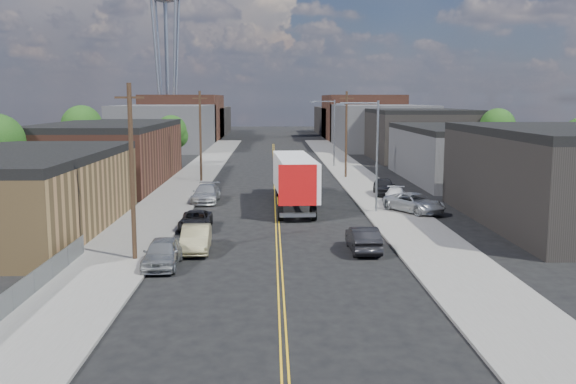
{
  "coord_description": "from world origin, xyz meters",
  "views": [
    {
      "loc": [
        -0.43,
        -25.68,
        9.12
      ],
      "look_at": [
        0.76,
        19.85,
        2.5
      ],
      "focal_mm": 40.0,
      "sensor_mm": 36.0,
      "label": 1
    }
  ],
  "objects": [
    {
      "name": "car_right_lot_c",
      "position": [
        10.23,
        34.0,
        0.94
      ],
      "size": [
        2.23,
        4.8,
        1.59
      ],
      "primitive_type": "imported",
      "rotation": [
        0.0,
        0.0,
        -0.08
      ],
      "color": "black",
      "rests_on": "sidewalk_right"
    },
    {
      "name": "industrial_right_b",
      "position": [
        22.0,
        46.0,
        3.05
      ],
      "size": [
        14.0,
        24.0,
        6.1
      ],
      "color": "#323234",
      "rests_on": "ground"
    },
    {
      "name": "sidewalk_right",
      "position": [
        9.5,
        45.0,
        0.07
      ],
      "size": [
        5.0,
        140.0,
        0.15
      ],
      "primitive_type": "cube",
      "color": "slate",
      "rests_on": "ground"
    },
    {
      "name": "streetlight_far",
      "position": [
        7.6,
        60.0,
        5.33
      ],
      "size": [
        3.39,
        0.25,
        9.0
      ],
      "color": "gray",
      "rests_on": "ground"
    },
    {
      "name": "tree_right_far",
      "position": [
        30.06,
        60.0,
        5.18
      ],
      "size": [
        4.85,
        4.76,
        7.91
      ],
      "color": "black",
      "rests_on": "ground"
    },
    {
      "name": "centerline",
      "position": [
        0.0,
        45.0,
        0.01
      ],
      "size": [
        0.32,
        120.0,
        0.01
      ],
      "primitive_type": "cube",
      "color": "gold",
      "rests_on": "ground"
    },
    {
      "name": "chainlink_fence",
      "position": [
        -11.5,
        3.5,
        0.66
      ],
      "size": [
        0.05,
        16.0,
        1.22
      ],
      "color": "slate",
      "rests_on": "ground"
    },
    {
      "name": "warehouse_tan",
      "position": [
        -18.0,
        18.0,
        2.8
      ],
      "size": [
        12.0,
        22.0,
        5.6
      ],
      "color": "brown",
      "rests_on": "ground"
    },
    {
      "name": "car_left_c",
      "position": [
        -5.78,
        18.91,
        0.64
      ],
      "size": [
        2.23,
        4.68,
        1.29
      ],
      "primitive_type": "imported",
      "rotation": [
        0.0,
        0.0,
        0.02
      ],
      "color": "black",
      "rests_on": "ground"
    },
    {
      "name": "utility_pole_right",
      "position": [
        8.2,
        48.0,
        5.14
      ],
      "size": [
        1.6,
        0.26,
        10.0
      ],
      "color": "black",
      "rests_on": "ground"
    },
    {
      "name": "skyline_left_c",
      "position": [
        -20.0,
        140.0,
        3.5
      ],
      "size": [
        16.0,
        40.0,
        7.0
      ],
      "primitive_type": "cube",
      "color": "black",
      "rests_on": "ground"
    },
    {
      "name": "skyline_left_a",
      "position": [
        -20.0,
        95.0,
        4.0
      ],
      "size": [
        16.0,
        30.0,
        8.0
      ],
      "primitive_type": "cube",
      "color": "#323234",
      "rests_on": "ground"
    },
    {
      "name": "tree_left_far",
      "position": [
        -13.94,
        62.0,
        4.57
      ],
      "size": [
        4.35,
        4.2,
        6.97
      ],
      "color": "black",
      "rests_on": "ground"
    },
    {
      "name": "skyline_right_a",
      "position": [
        20.0,
        95.0,
        4.0
      ],
      "size": [
        16.0,
        30.0,
        8.0
      ],
      "primitive_type": "cube",
      "color": "#323234",
      "rests_on": "ground"
    },
    {
      "name": "car_right_oncoming",
      "position": [
        5.08,
        11.92,
        0.77
      ],
      "size": [
        1.69,
        4.7,
        1.54
      ],
      "primitive_type": "imported",
      "rotation": [
        0.0,
        0.0,
        3.15
      ],
      "color": "black",
      "rests_on": "ground"
    },
    {
      "name": "utility_pole_left_far",
      "position": [
        -8.2,
        45.0,
        5.14
      ],
      "size": [
        1.6,
        0.26,
        10.0
      ],
      "color": "black",
      "rests_on": "ground"
    },
    {
      "name": "streetlight_near",
      "position": [
        7.6,
        25.0,
        5.33
      ],
      "size": [
        3.39,
        0.25,
        9.0
      ],
      "color": "gray",
      "rests_on": "ground"
    },
    {
      "name": "car_right_lot_b",
      "position": [
        10.34,
        28.92,
        0.8
      ],
      "size": [
        2.64,
        4.74,
        1.3
      ],
      "primitive_type": "imported",
      "rotation": [
        0.0,
        0.0,
        -0.19
      ],
      "color": "white",
      "rests_on": "sidewalk_right"
    },
    {
      "name": "sidewalk_left",
      "position": [
        -9.5,
        45.0,
        0.07
      ],
      "size": [
        5.0,
        140.0,
        0.15
      ],
      "primitive_type": "cube",
      "color": "slate",
      "rests_on": "ground"
    },
    {
      "name": "tree_left_mid",
      "position": [
        -23.94,
        55.0,
        5.48
      ],
      "size": [
        5.1,
        5.04,
        8.37
      ],
      "color": "black",
      "rests_on": "ground"
    },
    {
      "name": "skyline_left_b",
      "position": [
        -20.0,
        120.0,
        5.0
      ],
      "size": [
        16.0,
        26.0,
        10.0
      ],
      "primitive_type": "cube",
      "color": "#4C291E",
      "rests_on": "ground"
    },
    {
      "name": "skyline_right_c",
      "position": [
        20.0,
        140.0,
        3.5
      ],
      "size": [
        16.0,
        40.0,
        7.0
      ],
      "primitive_type": "cube",
      "color": "black",
      "rests_on": "ground"
    },
    {
      "name": "utility_pole_left_near",
      "position": [
        -8.2,
        10.0,
        5.14
      ],
      "size": [
        1.6,
        0.26,
        10.0
      ],
      "color": "black",
      "rests_on": "ground"
    },
    {
      "name": "ground",
      "position": [
        0.0,
        60.0,
        0.0
      ],
      "size": [
        260.0,
        260.0,
        0.0
      ],
      "primitive_type": "plane",
      "color": "black",
      "rests_on": "ground"
    },
    {
      "name": "car_left_b",
      "position": [
        -5.0,
        12.27,
        0.78
      ],
      "size": [
        1.85,
        4.81,
        1.56
      ],
      "primitive_type": "imported",
      "rotation": [
        0.0,
        0.0,
        0.04
      ],
      "color": "#8C845C",
      "rests_on": "ground"
    },
    {
      "name": "car_left_a",
      "position": [
        -6.4,
        8.62,
        0.79
      ],
      "size": [
        1.92,
        4.68,
        1.59
      ],
      "primitive_type": "imported",
      "rotation": [
        0.0,
        0.0,
        0.01
      ],
      "color": "gray",
      "rests_on": "ground"
    },
    {
      "name": "car_right_lot_a",
      "position": [
        11.0,
        24.56,
        0.91
      ],
      "size": [
        4.95,
        5.98,
        1.52
      ],
      "primitive_type": "imported",
      "rotation": [
        0.0,
        0.0,
        0.54
      ],
      "color": "silver",
      "rests_on": "sidewalk_right"
    },
    {
      "name": "warehouse_brown",
      "position": [
        -18.0,
        44.0,
        3.3
      ],
      "size": [
        12.0,
        26.0,
        6.6
      ],
      "color": "#4C291E",
      "rests_on": "ground"
    },
    {
      "name": "industrial_right_c",
      "position": [
        22.0,
        72.0,
        3.8
      ],
      "size": [
        14.0,
        22.0,
        7.6
      ],
      "color": "black",
      "rests_on": "ground"
    },
    {
      "name": "skyline_right_b",
      "position": [
        20.0,
        120.0,
        5.0
      ],
      "size": [
        16.0,
        26.0,
        10.0
      ],
      "primitive_type": "cube",
      "color": "#4C291E",
      "rests_on": "ground"
    },
    {
      "name": "car_left_d",
      "position": [
        -6.23,
        30.8,
        0.79
      ],
      "size": [
        2.41,
        5.54,
        1.59
      ],
      "primitive_type": "imported",
      "rotation": [
        0.0,
        0.0,
        -0.03
      ],
      "color": "#A2A5A8",
      "rests_on": "ground"
    },
    {
      "name": "semi_truck",
      "position": [
        1.5,
        29.26,
        2.48
      ],
      "size": [
        3.52,
        16.72,
        4.35
      ],
      "rotation": [
        0.0,
        0.0,
        0.05
      ],
      "color": "silver",
      "rests_on": "ground"
    }
  ]
}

